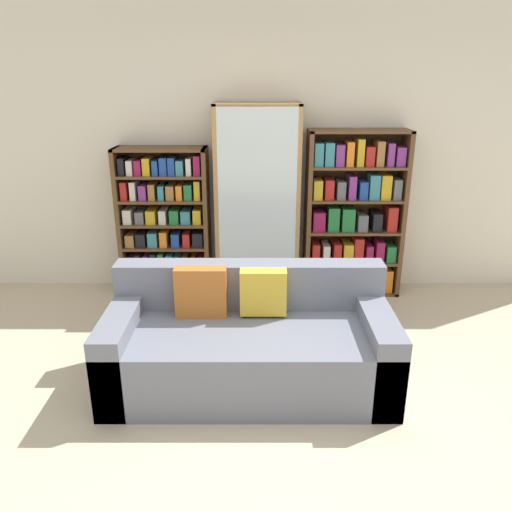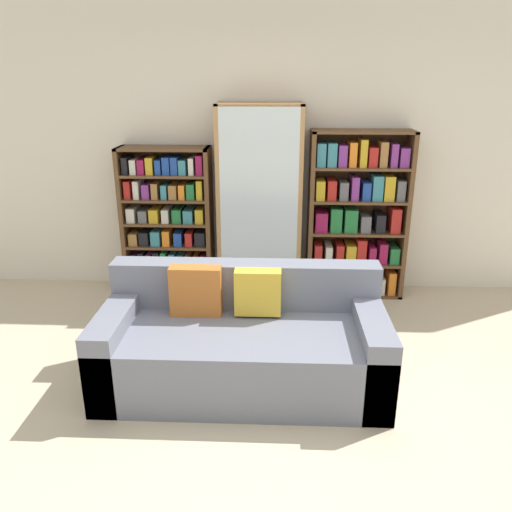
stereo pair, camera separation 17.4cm
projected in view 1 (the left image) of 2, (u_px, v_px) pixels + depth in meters
ground_plane at (282, 434)px, 3.03m from camera, size 16.00×16.00×0.00m
wall_back at (271, 153)px, 4.80m from camera, size 6.38×0.06×2.70m
couch at (248, 344)px, 3.47m from camera, size 1.93×0.88×0.81m
bookshelf_left at (164, 225)px, 4.82m from camera, size 0.86×0.32×1.43m
display_cabinet at (256, 203)px, 4.74m from camera, size 0.79×0.36×1.83m
bookshelf_right at (352, 216)px, 4.80m from camera, size 0.93×0.32×1.59m
wine_bottle at (304, 300)px, 4.52m from camera, size 0.09×0.09×0.34m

